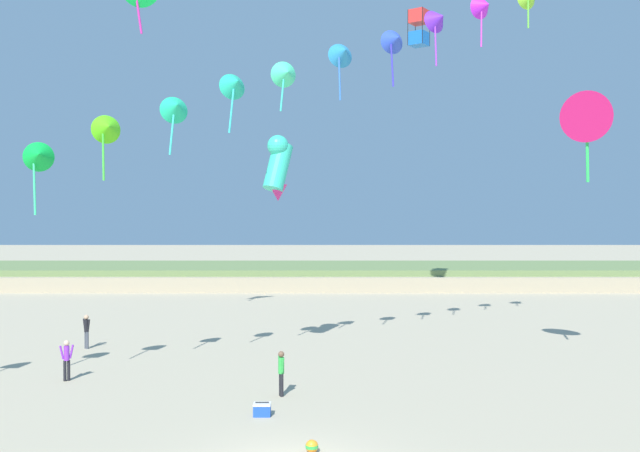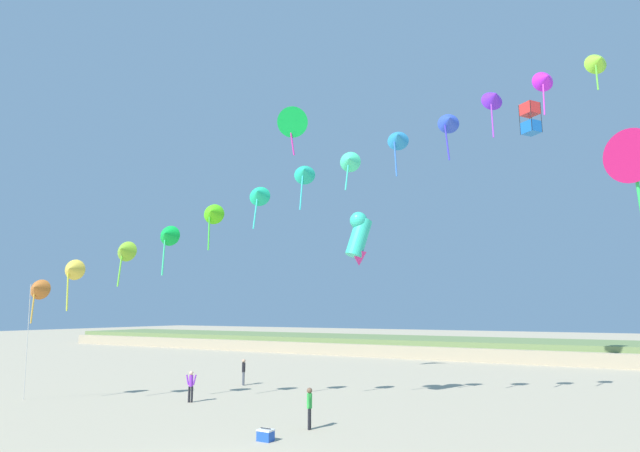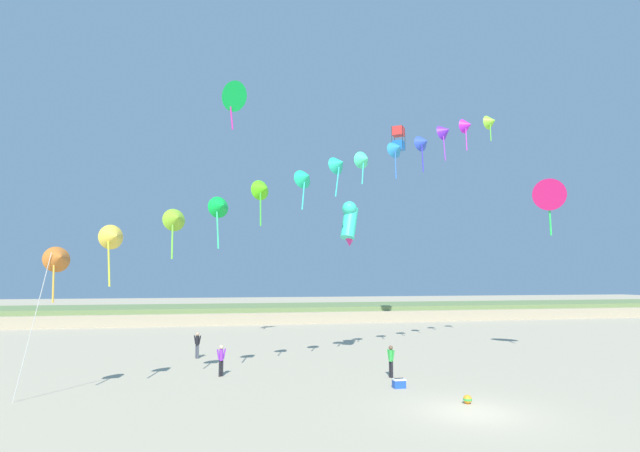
{
  "view_description": "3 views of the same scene",
  "coord_description": "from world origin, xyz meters",
  "px_view_note": "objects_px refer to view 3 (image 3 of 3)",
  "views": [
    {
      "loc": [
        0.77,
        -17.46,
        6.71
      ],
      "look_at": [
        0.76,
        12.17,
        6.1
      ],
      "focal_mm": 38.0,
      "sensor_mm": 36.0,
      "label": 1
    },
    {
      "loc": [
        10.22,
        -11.49,
        4.75
      ],
      "look_at": [
        -1.65,
        9.73,
        8.93
      ],
      "focal_mm": 28.0,
      "sensor_mm": 36.0,
      "label": 2
    },
    {
      "loc": [
        -9.85,
        -18.14,
        5.13
      ],
      "look_at": [
        -3.18,
        12.77,
        8.46
      ],
      "focal_mm": 28.0,
      "sensor_mm": 36.0,
      "label": 3
    }
  ],
  "objects_px": {
    "large_kite_outer_drift": "(349,222)",
    "person_near_right": "(197,343)",
    "person_mid_center": "(221,358)",
    "large_kite_low_lead": "(232,96)",
    "person_near_left": "(391,359)",
    "beach_cooler": "(399,383)",
    "large_kite_mid_trail": "(398,139)",
    "beach_ball": "(467,399)",
    "large_kite_high_solo": "(549,195)"
  },
  "relations": [
    {
      "from": "person_mid_center",
      "to": "beach_cooler",
      "type": "height_order",
      "value": "person_mid_center"
    },
    {
      "from": "person_near_left",
      "to": "large_kite_high_solo",
      "type": "relative_size",
      "value": 0.44
    },
    {
      "from": "person_mid_center",
      "to": "person_near_right",
      "type": "bearing_deg",
      "value": 102.48
    },
    {
      "from": "large_kite_mid_trail",
      "to": "beach_cooler",
      "type": "distance_m",
      "value": 28.11
    },
    {
      "from": "person_near_left",
      "to": "person_mid_center",
      "type": "xyz_separation_m",
      "value": [
        -8.65,
        2.22,
        -0.01
      ]
    },
    {
      "from": "person_near_right",
      "to": "large_kite_mid_trail",
      "type": "height_order",
      "value": "large_kite_mid_trail"
    },
    {
      "from": "person_mid_center",
      "to": "large_kite_outer_drift",
      "type": "bearing_deg",
      "value": 25.5
    },
    {
      "from": "beach_ball",
      "to": "large_kite_mid_trail",
      "type": "bearing_deg",
      "value": 74.85
    },
    {
      "from": "large_kite_high_solo",
      "to": "beach_ball",
      "type": "relative_size",
      "value": 10.43
    },
    {
      "from": "person_near_left",
      "to": "beach_ball",
      "type": "bearing_deg",
      "value": -78.41
    },
    {
      "from": "person_near_right",
      "to": "beach_ball",
      "type": "distance_m",
      "value": 18.24
    },
    {
      "from": "large_kite_high_solo",
      "to": "beach_cooler",
      "type": "relative_size",
      "value": 6.54
    },
    {
      "from": "person_near_left",
      "to": "large_kite_low_lead",
      "type": "relative_size",
      "value": 0.44
    },
    {
      "from": "large_kite_low_lead",
      "to": "beach_ball",
      "type": "distance_m",
      "value": 26.67
    },
    {
      "from": "person_near_right",
      "to": "large_kite_outer_drift",
      "type": "height_order",
      "value": "large_kite_outer_drift"
    },
    {
      "from": "person_near_left",
      "to": "person_mid_center",
      "type": "height_order",
      "value": "person_near_left"
    },
    {
      "from": "person_near_left",
      "to": "large_kite_high_solo",
      "type": "bearing_deg",
      "value": 15.38
    },
    {
      "from": "person_near_right",
      "to": "person_mid_center",
      "type": "height_order",
      "value": "person_near_right"
    },
    {
      "from": "large_kite_low_lead",
      "to": "large_kite_high_solo",
      "type": "relative_size",
      "value": 0.99
    },
    {
      "from": "person_near_right",
      "to": "beach_cooler",
      "type": "distance_m",
      "value": 14.56
    },
    {
      "from": "large_kite_outer_drift",
      "to": "person_near_right",
      "type": "bearing_deg",
      "value": 165.64
    },
    {
      "from": "large_kite_high_solo",
      "to": "beach_cooler",
      "type": "height_order",
      "value": "large_kite_high_solo"
    },
    {
      "from": "person_near_right",
      "to": "large_kite_high_solo",
      "type": "height_order",
      "value": "large_kite_high_solo"
    },
    {
      "from": "beach_cooler",
      "to": "beach_ball",
      "type": "relative_size",
      "value": 1.59
    },
    {
      "from": "large_kite_mid_trail",
      "to": "beach_cooler",
      "type": "relative_size",
      "value": 3.82
    },
    {
      "from": "large_kite_low_lead",
      "to": "large_kite_mid_trail",
      "type": "height_order",
      "value": "large_kite_low_lead"
    },
    {
      "from": "large_kite_mid_trail",
      "to": "person_near_left",
      "type": "bearing_deg",
      "value": -113.07
    },
    {
      "from": "person_mid_center",
      "to": "beach_ball",
      "type": "xyz_separation_m",
      "value": [
        9.83,
        -8.01,
        -0.76
      ]
    },
    {
      "from": "person_mid_center",
      "to": "large_kite_low_lead",
      "type": "distance_m",
      "value": 19.79
    },
    {
      "from": "beach_cooler",
      "to": "beach_ball",
      "type": "bearing_deg",
      "value": -63.68
    },
    {
      "from": "large_kite_outer_drift",
      "to": "person_mid_center",
      "type": "bearing_deg",
      "value": -154.5
    },
    {
      "from": "person_near_left",
      "to": "beach_cooler",
      "type": "distance_m",
      "value": 2.55
    },
    {
      "from": "large_kite_high_solo",
      "to": "large_kite_outer_drift",
      "type": "distance_m",
      "value": 13.32
    },
    {
      "from": "large_kite_mid_trail",
      "to": "large_kite_high_solo",
      "type": "height_order",
      "value": "large_kite_mid_trail"
    },
    {
      "from": "large_kite_outer_drift",
      "to": "large_kite_low_lead",
      "type": "bearing_deg",
      "value": 146.7
    },
    {
      "from": "person_near_left",
      "to": "beach_ball",
      "type": "xyz_separation_m",
      "value": [
        1.19,
        -5.78,
        -0.77
      ]
    },
    {
      "from": "person_near_left",
      "to": "person_near_right",
      "type": "distance_m",
      "value": 13.21
    },
    {
      "from": "large_kite_high_solo",
      "to": "beach_ball",
      "type": "xyz_separation_m",
      "value": [
        -11.25,
        -9.2,
        -10.45
      ]
    },
    {
      "from": "person_near_left",
      "to": "person_near_right",
      "type": "xyz_separation_m",
      "value": [
        -10.05,
        8.57,
        0.01
      ]
    },
    {
      "from": "large_kite_high_solo",
      "to": "beach_ball",
      "type": "bearing_deg",
      "value": -140.71
    },
    {
      "from": "person_near_left",
      "to": "beach_cooler",
      "type": "relative_size",
      "value": 2.85
    },
    {
      "from": "person_mid_center",
      "to": "large_kite_low_lead",
      "type": "xyz_separation_m",
      "value": [
        0.55,
        8.89,
        17.68
      ]
    },
    {
      "from": "large_kite_outer_drift",
      "to": "beach_cooler",
      "type": "xyz_separation_m",
      "value": [
        -0.0,
        -8.51,
        -8.62
      ]
    },
    {
      "from": "person_near_left",
      "to": "large_kite_outer_drift",
      "type": "distance_m",
      "value": 9.99
    },
    {
      "from": "beach_cooler",
      "to": "large_kite_mid_trail",
      "type": "bearing_deg",
      "value": 68.21
    },
    {
      "from": "person_near_left",
      "to": "large_kite_high_solo",
      "type": "height_order",
      "value": "large_kite_high_solo"
    },
    {
      "from": "large_kite_outer_drift",
      "to": "beach_ball",
      "type": "height_order",
      "value": "large_kite_outer_drift"
    },
    {
      "from": "large_kite_low_lead",
      "to": "large_kite_outer_drift",
      "type": "relative_size",
      "value": 1.26
    },
    {
      "from": "person_near_right",
      "to": "beach_ball",
      "type": "height_order",
      "value": "person_near_right"
    },
    {
      "from": "large_kite_mid_trail",
      "to": "person_mid_center",
      "type": "bearing_deg",
      "value": -136.27
    }
  ]
}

